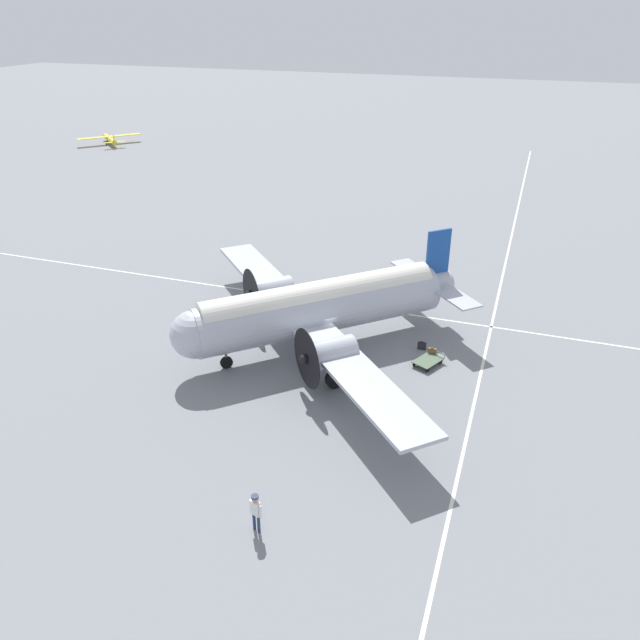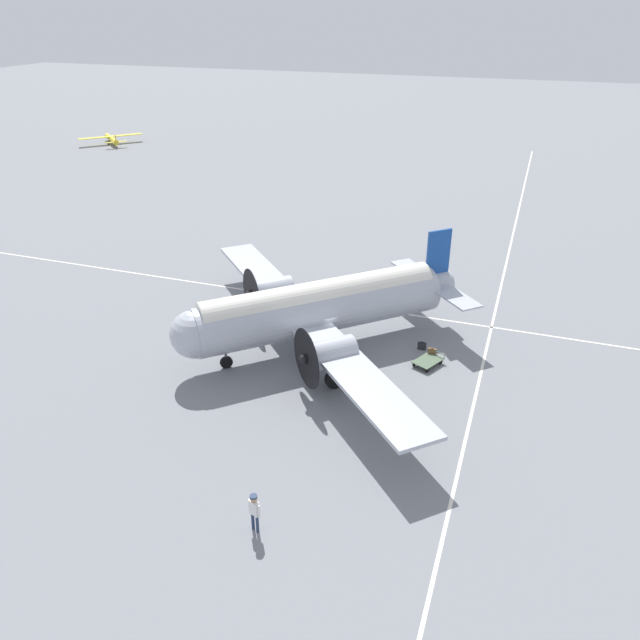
% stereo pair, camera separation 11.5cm
% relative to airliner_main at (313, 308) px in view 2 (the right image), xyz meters
% --- Properties ---
extents(ground_plane, '(300.00, 300.00, 0.00)m').
position_rel_airliner_main_xyz_m(ground_plane, '(0.34, 0.32, -2.61)').
color(ground_plane, slate).
extents(apron_line_eastwest, '(120.00, 0.16, 0.01)m').
position_rel_airliner_main_xyz_m(apron_line_eastwest, '(0.34, 6.22, -2.61)').
color(apron_line_eastwest, silver).
rests_on(apron_line_eastwest, ground_plane).
extents(apron_line_northsouth, '(0.16, 120.00, 0.01)m').
position_rel_airliner_main_xyz_m(apron_line_northsouth, '(9.59, 0.32, -2.61)').
color(apron_line_northsouth, silver).
rests_on(apron_line_northsouth, ground_plane).
extents(airliner_main, '(19.02, 19.63, 6.08)m').
position_rel_airliner_main_xyz_m(airliner_main, '(0.00, 0.00, 0.00)').
color(airliner_main, '#ADB2BC').
rests_on(airliner_main, ground_plane).
extents(crew_foreground, '(0.56, 0.37, 1.74)m').
position_rel_airliner_main_xyz_m(crew_foreground, '(2.75, -13.93, -1.52)').
color(crew_foreground, navy).
rests_on(crew_foreground, ground_plane).
extents(suitcase_near_door, '(0.49, 0.13, 0.51)m').
position_rel_airliner_main_xyz_m(suitcase_near_door, '(6.03, 2.01, -2.38)').
color(suitcase_near_door, '#232328').
rests_on(suitcase_near_door, ground_plane).
extents(suitcase_upright_spare, '(0.48, 0.17, 0.65)m').
position_rel_airliner_main_xyz_m(suitcase_upright_spare, '(6.75, 1.23, -2.30)').
color(suitcase_upright_spare, brown).
rests_on(suitcase_upright_spare, ground_plane).
extents(baggage_cart, '(1.72, 1.97, 0.56)m').
position_rel_airliner_main_xyz_m(baggage_cart, '(6.68, 0.40, -2.34)').
color(baggage_cart, '#4C6047').
rests_on(baggage_cart, ground_plane).
extents(light_aircraft_distant, '(6.77, 7.18, 1.75)m').
position_rel_airliner_main_xyz_m(light_aircraft_distant, '(-47.03, 45.55, -1.85)').
color(light_aircraft_distant, yellow).
rests_on(light_aircraft_distant, ground_plane).
extents(traffic_cone, '(0.49, 0.49, 0.64)m').
position_rel_airliner_main_xyz_m(traffic_cone, '(6.20, -5.09, -2.31)').
color(traffic_cone, orange).
rests_on(traffic_cone, ground_plane).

